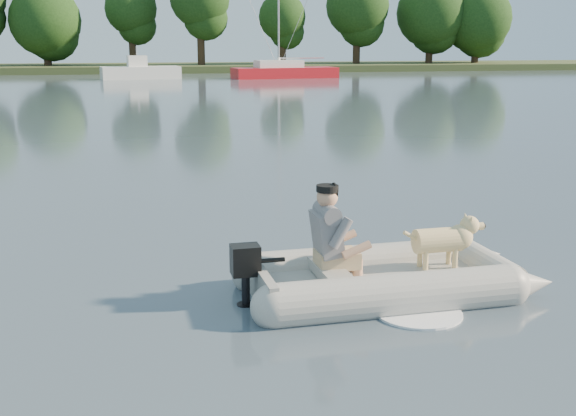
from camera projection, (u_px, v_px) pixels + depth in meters
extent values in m
plane|color=slate|center=(318.00, 305.00, 8.06)|extent=(160.00, 160.00, 0.00)
cube|color=#47512D|center=(160.00, 68.00, 67.18)|extent=(160.00, 12.00, 0.70)
cylinder|color=#332316|center=(47.00, 56.00, 64.35)|extent=(0.70, 0.70, 2.94)
sphere|color=#224818|center=(45.00, 21.00, 63.66)|extent=(6.27, 6.27, 6.27)
cylinder|color=#332316|center=(133.00, 51.00, 66.30)|extent=(0.70, 0.70, 3.67)
sphere|color=#224818|center=(131.00, 8.00, 65.44)|extent=(4.69, 4.69, 4.69)
cylinder|color=#332316|center=(201.00, 48.00, 65.69)|extent=(0.70, 0.70, 4.29)
cylinder|color=#332316|center=(282.00, 53.00, 67.54)|extent=(0.70, 0.70, 3.21)
sphere|color=#224818|center=(282.00, 17.00, 66.78)|extent=(4.41, 4.41, 4.41)
cylinder|color=#332316|center=(356.00, 49.00, 69.47)|extent=(0.70, 0.70, 3.94)
sphere|color=#224818|center=(357.00, 5.00, 68.54)|extent=(6.03, 6.03, 6.03)
cylinder|color=#332316|center=(429.00, 51.00, 71.23)|extent=(0.70, 0.70, 3.52)
sphere|color=#224818|center=(431.00, 13.00, 70.41)|extent=(6.68, 6.68, 6.68)
cylinder|color=#332316|center=(475.00, 52.00, 71.97)|extent=(0.70, 0.70, 3.21)
sphere|color=#224818|center=(477.00, 18.00, 71.21)|extent=(6.79, 6.79, 6.79)
cube|color=#B3141C|center=(285.00, 74.00, 55.04)|extent=(8.23, 3.43, 1.00)
cube|color=white|center=(279.00, 64.00, 54.71)|extent=(3.70, 2.24, 0.60)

